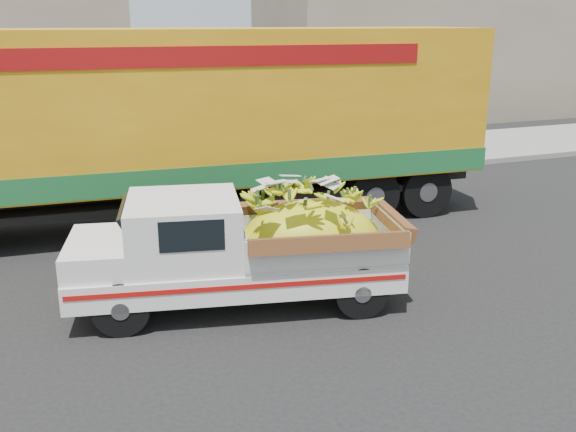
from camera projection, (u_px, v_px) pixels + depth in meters
name	position (u px, v px, depth m)	size (l,w,h in m)	color
ground	(196.00, 309.00, 9.14)	(100.00, 100.00, 0.00)	black
curb	(130.00, 194.00, 14.88)	(60.00, 0.25, 0.15)	gray
sidewalk	(118.00, 175.00, 16.75)	(60.00, 4.00, 0.14)	gray
building_right	(432.00, 43.00, 26.92)	(14.00, 6.00, 6.00)	gray
pickup_truck	(261.00, 246.00, 9.14)	(4.83, 2.58, 1.61)	black
semi_trailer	(190.00, 118.00, 12.42)	(12.04, 3.27, 3.80)	black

